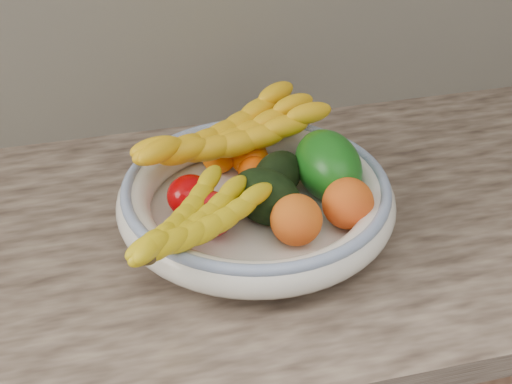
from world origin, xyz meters
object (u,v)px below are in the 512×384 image
object	(u,v)px
fruit_bowl	(256,199)
banana_bunch_front	(194,227)
green_mango	(328,165)
banana_bunch_back	(229,141)

from	to	relation	value
fruit_bowl	banana_bunch_front	size ratio (longest dim) A/B	1.56
fruit_bowl	banana_bunch_front	xyz separation A→B (m)	(-0.10, -0.09, 0.03)
green_mango	banana_bunch_back	distance (m)	0.15
banana_bunch_back	banana_bunch_front	world-z (taller)	banana_bunch_back
fruit_bowl	green_mango	size ratio (longest dim) A/B	2.93
fruit_bowl	banana_bunch_back	distance (m)	0.11
green_mango	banana_bunch_front	world-z (taller)	green_mango
green_mango	banana_bunch_front	size ratio (longest dim) A/B	0.53
banana_bunch_back	banana_bunch_front	distance (m)	0.21
fruit_bowl	banana_bunch_back	world-z (taller)	banana_bunch_back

